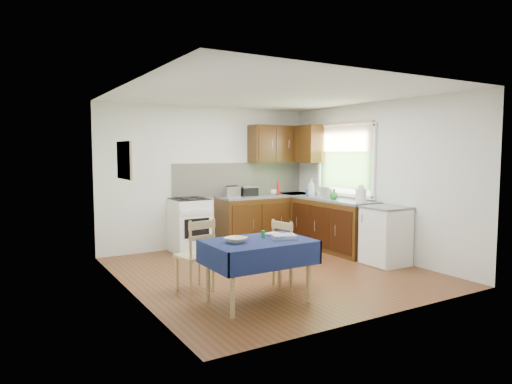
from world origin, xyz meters
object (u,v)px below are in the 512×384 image
chair_near (288,251)px  dish_rack (324,196)px  dining_table (258,249)px  kettle (361,194)px  sandwich_press (247,191)px  chair_far (197,253)px  toaster (232,192)px

chair_near → dish_rack: bearing=-62.4°
dining_table → chair_near: (0.63, 0.31, -0.15)m
chair_near → kettle: size_ratio=2.96×
sandwich_press → dining_table: bearing=-119.4°
chair_far → chair_near: 1.15m
dining_table → chair_far: bearing=142.0°
toaster → dining_table: bearing=-97.0°
sandwich_press → chair_near: bearing=-110.6°
chair_near → kettle: kettle is taller
dining_table → kettle: size_ratio=4.07×
kettle → dish_rack: bearing=91.2°
toaster → dish_rack: toaster is taller
dining_table → sandwich_press: sandwich_press is taller
toaster → kettle: kettle is taller
chair_near → sandwich_press: sandwich_press is taller
toaster → dish_rack: 1.64m
chair_far → toaster: (1.59, 2.11, 0.52)m
dish_rack → chair_far: bearing=-172.0°
dining_table → chair_far: 0.86m
dining_table → dish_rack: (2.49, 1.89, 0.32)m
toaster → sandwich_press: size_ratio=0.86×
chair_far → toaster: toaster is taller
chair_near → dish_rack: 2.49m
chair_near → sandwich_press: bearing=-31.4°
dining_table → toaster: toaster is taller
dish_rack → sandwich_press: bearing=121.0°
dish_rack → chair_near: bearing=-153.2°
chair_near → toaster: toaster is taller
toaster → sandwich_press: 0.35m
chair_far → sandwich_press: sandwich_press is taller
dining_table → kettle: bearing=43.4°
dining_table → sandwich_press: 3.28m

